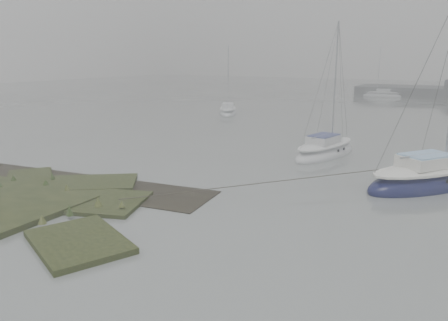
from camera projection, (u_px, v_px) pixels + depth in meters
ground at (329, 121)px, 40.00m from camera, size 160.00×160.00×0.00m
sailboat_main at (429, 180)px, 19.87m from camera, size 6.04×7.00×9.89m
sailboat_white at (325, 151)px, 26.01m from camera, size 3.22×6.22×8.37m
sailboat_far_a at (228, 112)px, 44.71m from camera, size 3.82×5.45×7.38m
sailboat_far_c at (382, 95)px, 63.88m from camera, size 5.54×2.10×7.68m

